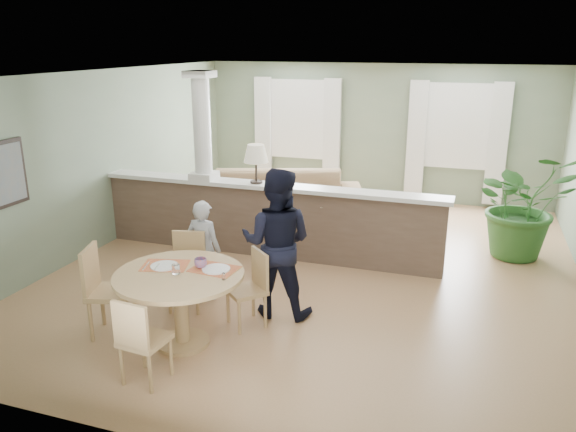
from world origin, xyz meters
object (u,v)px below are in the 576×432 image
(chair_side, at_px, (103,287))
(sofa, at_px, (278,198))
(chair_far_man, at_px, (252,285))
(chair_near, at_px, (140,338))
(child_person, at_px, (204,250))
(man_person, at_px, (277,243))
(chair_far_boy, at_px, (188,266))
(dining_table, at_px, (181,288))
(houseplant, at_px, (523,205))

(chair_side, bearing_deg, sofa, -22.68)
(chair_far_man, xyz_separation_m, chair_near, (-0.53, -1.44, 0.01))
(chair_near, relative_size, child_person, 0.70)
(sofa, height_order, man_person, man_person)
(chair_far_boy, distance_m, chair_far_man, 0.93)
(dining_table, bearing_deg, chair_far_boy, 114.29)
(chair_side, height_order, man_person, man_person)
(chair_far_boy, distance_m, man_person, 1.16)
(sofa, height_order, houseplant, houseplant)
(chair_far_boy, bearing_deg, dining_table, -78.83)
(chair_far_boy, bearing_deg, chair_near, -89.93)
(chair_side, bearing_deg, chair_near, -145.27)
(chair_far_boy, xyz_separation_m, child_person, (0.08, 0.28, 0.13))
(sofa, bearing_deg, chair_far_boy, -106.94)
(sofa, relative_size, chair_far_boy, 3.26)
(houseplant, relative_size, chair_far_boy, 1.75)
(chair_side, bearing_deg, child_person, -44.24)
(chair_near, bearing_deg, sofa, -79.36)
(sofa, bearing_deg, man_person, -88.92)
(dining_table, height_order, chair_near, dining_table)
(dining_table, relative_size, chair_far_boy, 1.47)
(sofa, distance_m, chair_far_boy, 3.49)
(chair_near, distance_m, chair_side, 1.17)
(chair_side, relative_size, man_person, 0.57)
(sofa, bearing_deg, chair_far_man, -93.23)
(dining_table, relative_size, chair_near, 1.53)
(sofa, height_order, chair_far_man, sofa)
(dining_table, xyz_separation_m, chair_far_boy, (-0.38, 0.85, -0.14))
(dining_table, height_order, chair_side, chair_side)
(child_person, bearing_deg, chair_side, 66.88)
(dining_table, xyz_separation_m, chair_near, (0.00, -0.78, -0.16))
(dining_table, distance_m, chair_far_man, 0.85)
(chair_far_boy, bearing_deg, sofa, 78.34)
(sofa, xyz_separation_m, dining_table, (0.47, -4.33, 0.21))
(chair_far_boy, xyz_separation_m, chair_near, (0.38, -1.63, -0.02))
(chair_far_boy, bearing_deg, chair_side, -133.46)
(chair_near, height_order, child_person, child_person)
(chair_far_man, xyz_separation_m, chair_side, (-1.44, -0.71, 0.08))
(chair_near, bearing_deg, chair_side, -32.96)
(chair_far_man, relative_size, chair_near, 0.99)
(dining_table, distance_m, man_person, 1.25)
(dining_table, height_order, chair_far_boy, dining_table)
(chair_far_man, distance_m, man_person, 0.56)
(chair_far_boy, xyz_separation_m, chair_side, (-0.53, -0.91, 0.05))
(man_person, bearing_deg, chair_side, 28.24)
(sofa, bearing_deg, child_person, -105.32)
(dining_table, distance_m, chair_side, 0.92)
(chair_far_boy, bearing_deg, chair_far_man, -25.23)
(dining_table, relative_size, child_person, 1.06)
(houseplant, bearing_deg, chair_far_boy, -141.83)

